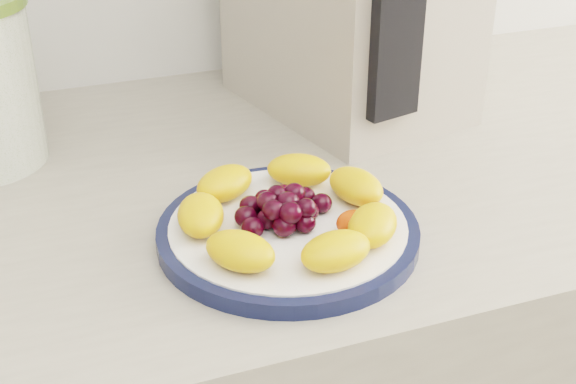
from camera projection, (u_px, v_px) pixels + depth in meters
name	position (u px, v px, depth m)	size (l,w,h in m)	color
plate_rim	(288.00, 233.00, 0.72)	(0.24, 0.24, 0.01)	#12193A
plate_face	(288.00, 232.00, 0.72)	(0.21, 0.21, 0.02)	white
fruit_plate	(293.00, 210.00, 0.71)	(0.21, 0.20, 0.03)	orange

